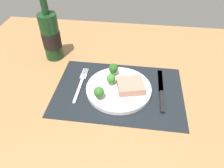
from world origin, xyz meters
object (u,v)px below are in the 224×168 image
plate (119,89)px  steak (131,85)px  knife (161,93)px  fork (81,84)px  wine_bottle (51,36)px

plate → steak: (4.17, 0.30, 2.09)cm
steak → knife: size_ratio=0.40×
fork → knife: (30.02, -0.89, 0.05)cm
wine_bottle → knife: bearing=-21.1°
fork → wine_bottle: size_ratio=0.69×
plate → fork: plate is taller
plate → knife: (15.45, 0.53, -0.50)cm
plate → fork: (-14.56, 1.42, -0.55)cm
plate → knife: size_ratio=1.03×
plate → steak: size_ratio=2.58×
knife → fork: bearing=178.7°
steak → knife: (11.28, 0.23, -2.59)cm
fork → wine_bottle: bearing=132.3°
fork → wine_bottle: 24.89cm
fork → steak: bearing=-4.3°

